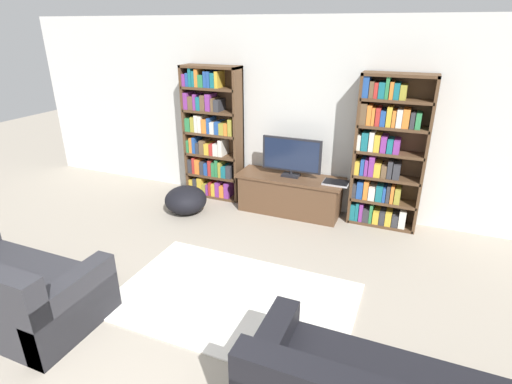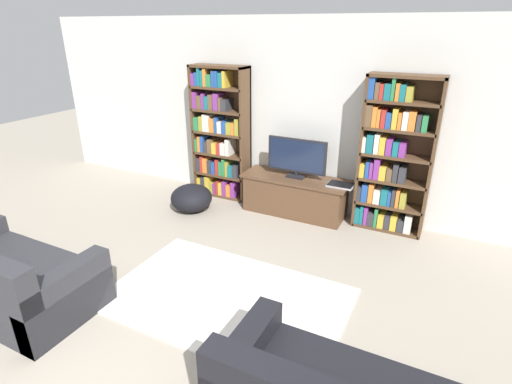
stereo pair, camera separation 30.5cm
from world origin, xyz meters
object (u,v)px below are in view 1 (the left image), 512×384
Objects in this scene: bookshelf_left at (212,136)px; couch_left_sectional at (6,290)px; bookshelf_right at (386,155)px; television at (292,156)px; tv_stand at (290,194)px; beanbag_ottoman at (186,200)px; laptop at (336,183)px.

couch_left_sectional is at bearing -96.82° from bookshelf_left.
television is (-1.20, -0.12, -0.13)m from bookshelf_right.
bookshelf_left is 3.31m from couch_left_sectional.
bookshelf_right reaches higher than tv_stand.
bookshelf_left is at bearing 85.05° from beanbag_ottoman.
bookshelf_right reaches higher than beanbag_ottoman.
beanbag_ottoman is (-2.55, -0.71, -0.77)m from bookshelf_right.
bookshelf_left reaches higher than couch_left_sectional.
bookshelf_right is at bearing 5.76° from television.
bookshelf_right is at bearing 48.17° from couch_left_sectional.
bookshelf_left is 2.49m from bookshelf_right.
television is at bearing 23.66° from beanbag_ottoman.
couch_left_sectional is (-1.67, -3.09, -0.56)m from television.
tv_stand is 2.52× the size of beanbag_ottoman.
television is at bearing -174.24° from bookshelf_right.
couch_left_sectional is at bearing -118.43° from television.
couch_left_sectional is 2.52m from beanbag_ottoman.
bookshelf_left is 1.46m from tv_stand.
tv_stand is at bearing 177.48° from laptop.
laptop is at bearing -2.52° from tv_stand.
bookshelf_right is 1.16× the size of couch_left_sectional.
bookshelf_left is at bearing -179.96° from bookshelf_right.
bookshelf_right is 5.85× the size of laptop.
laptop is (1.93, -0.16, -0.40)m from bookshelf_left.
couch_left_sectional reaches higher than beanbag_ottoman.
tv_stand is 1.47m from beanbag_ottoman.
laptop is (-0.56, -0.16, -0.41)m from bookshelf_right.
couch_left_sectional is (-2.88, -3.21, -0.69)m from bookshelf_right.
television is (1.29, -0.12, -0.12)m from bookshelf_left.
beanbag_ottoman is at bearing -156.34° from television.
bookshelf_right is 1.39m from tv_stand.
tv_stand is at bearing -5.86° from bookshelf_left.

